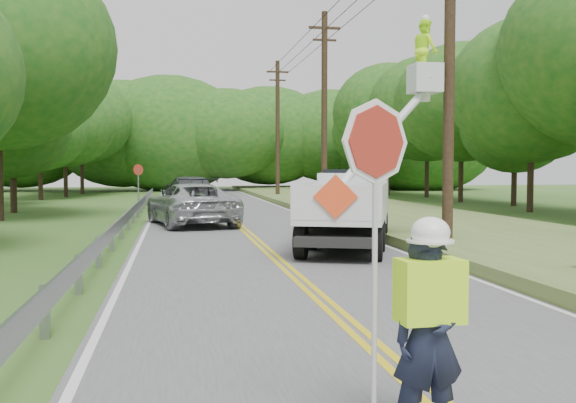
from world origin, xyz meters
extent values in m
plane|color=#2D531F|center=(0.00, 0.00, 0.00)|extent=(140.00, 140.00, 0.00)
cube|color=#504F52|center=(0.00, 14.00, 0.01)|extent=(7.20, 96.00, 0.02)
cube|color=gold|center=(-0.10, 14.00, 0.02)|extent=(0.12, 96.00, 0.00)
cube|color=gold|center=(0.10, 14.00, 0.02)|extent=(0.12, 96.00, 0.00)
cube|color=silver|center=(-3.45, 14.00, 0.02)|extent=(0.12, 96.00, 0.00)
cube|color=silver|center=(3.45, 14.00, 0.02)|extent=(0.12, 96.00, 0.00)
cube|color=gray|center=(-4.10, 1.00, 0.35)|extent=(0.12, 0.14, 0.70)
cube|color=gray|center=(-4.10, 4.00, 0.35)|extent=(0.12, 0.14, 0.70)
cube|color=gray|center=(-4.10, 7.00, 0.35)|extent=(0.12, 0.14, 0.70)
cube|color=gray|center=(-4.10, 10.00, 0.35)|extent=(0.12, 0.14, 0.70)
cube|color=gray|center=(-4.10, 13.00, 0.35)|extent=(0.12, 0.14, 0.70)
cube|color=gray|center=(-4.10, 16.00, 0.35)|extent=(0.12, 0.14, 0.70)
cube|color=gray|center=(-4.10, 19.00, 0.35)|extent=(0.12, 0.14, 0.70)
cube|color=gray|center=(-4.10, 22.00, 0.35)|extent=(0.12, 0.14, 0.70)
cube|color=gray|center=(-4.10, 25.00, 0.35)|extent=(0.12, 0.14, 0.70)
cube|color=gray|center=(-4.10, 28.00, 0.35)|extent=(0.12, 0.14, 0.70)
cube|color=gray|center=(-4.10, 31.00, 0.35)|extent=(0.12, 0.14, 0.70)
cube|color=gray|center=(-4.10, 34.00, 0.35)|extent=(0.12, 0.14, 0.70)
cube|color=gray|center=(-4.10, 37.00, 0.35)|extent=(0.12, 0.14, 0.70)
cube|color=gray|center=(-4.00, 15.00, 0.60)|extent=(0.05, 48.00, 0.34)
cylinder|color=black|center=(5.00, 9.00, 5.00)|extent=(0.30, 0.30, 10.00)
cylinder|color=black|center=(5.00, 24.00, 5.00)|extent=(0.30, 0.30, 10.00)
cube|color=black|center=(5.00, 24.00, 9.20)|extent=(1.60, 0.12, 0.12)
cube|color=black|center=(5.00, 24.00, 8.60)|extent=(1.20, 0.10, 0.10)
cylinder|color=black|center=(5.00, 39.00, 5.00)|extent=(0.30, 0.30, 10.00)
cube|color=black|center=(5.00, 39.00, 9.20)|extent=(1.60, 0.12, 0.12)
cube|color=black|center=(5.00, 39.00, 8.60)|extent=(1.20, 0.10, 0.10)
cube|color=#5A6931|center=(7.10, 14.00, 0.15)|extent=(7.00, 96.00, 0.30)
cylinder|color=#332319|center=(-10.31, 26.03, 1.22)|extent=(0.32, 0.32, 2.45)
ellipsoid|color=#164E17|center=(-10.31, 26.03, 4.21)|extent=(5.71, 5.71, 5.02)
cylinder|color=#332319|center=(-11.61, 39.24, 1.44)|extent=(0.32, 0.32, 2.89)
ellipsoid|color=#164E17|center=(-11.61, 39.24, 4.97)|extent=(6.73, 6.73, 5.93)
cylinder|color=#332319|center=(-10.65, 43.67, 1.64)|extent=(0.32, 0.32, 3.28)
ellipsoid|color=#164E17|center=(-10.65, 43.67, 5.65)|extent=(7.66, 7.66, 6.74)
cylinder|color=#332319|center=(-10.26, 49.66, 1.84)|extent=(0.32, 0.32, 3.67)
ellipsoid|color=#164E17|center=(-10.26, 49.66, 6.32)|extent=(8.56, 8.56, 7.54)
cylinder|color=#332319|center=(15.13, 21.99, 1.78)|extent=(0.32, 0.32, 3.56)
ellipsoid|color=#164E17|center=(15.13, 21.99, 6.13)|extent=(8.31, 8.31, 7.31)
cylinder|color=#332319|center=(17.11, 27.10, 1.37)|extent=(0.32, 0.32, 2.75)
ellipsoid|color=#164E17|center=(17.11, 27.10, 4.74)|extent=(6.42, 6.42, 5.65)
cylinder|color=#332319|center=(15.78, 31.38, 1.87)|extent=(0.32, 0.32, 3.73)
ellipsoid|color=#164E17|center=(15.78, 31.38, 6.42)|extent=(8.70, 8.70, 7.66)
cylinder|color=#332319|center=(16.26, 38.28, 1.93)|extent=(0.32, 0.32, 3.86)
ellipsoid|color=#164E17|center=(16.26, 38.28, 6.65)|extent=(9.01, 9.01, 7.92)
cylinder|color=#332319|center=(14.65, 42.58, 1.94)|extent=(0.32, 0.32, 3.88)
ellipsoid|color=#164E17|center=(14.65, 42.58, 6.68)|extent=(9.06, 9.06, 7.97)
cylinder|color=#332319|center=(14.92, 47.74, 1.55)|extent=(0.32, 0.32, 3.09)
ellipsoid|color=#164E17|center=(14.92, 47.74, 5.33)|extent=(7.22, 7.22, 6.35)
ellipsoid|color=#164E17|center=(-17.04, 57.94, 5.50)|extent=(13.92, 10.44, 10.44)
ellipsoid|color=#164E17|center=(-12.14, 57.28, 5.50)|extent=(10.03, 7.52, 7.52)
ellipsoid|color=#164E17|center=(-7.32, 56.41, 5.50)|extent=(13.76, 10.32, 10.32)
ellipsoid|color=#164E17|center=(-2.99, 56.15, 5.50)|extent=(15.18, 11.38, 11.38)
ellipsoid|color=#164E17|center=(2.46, 54.40, 5.50)|extent=(11.55, 8.66, 8.66)
ellipsoid|color=#164E17|center=(7.06, 57.79, 5.50)|extent=(13.42, 10.06, 10.06)
ellipsoid|color=#164E17|center=(13.51, 56.98, 5.50)|extent=(12.69, 9.51, 9.51)
ellipsoid|color=#164E17|center=(17.44, 56.09, 5.50)|extent=(13.56, 10.17, 10.17)
ellipsoid|color=#164E17|center=(22.13, 54.07, 5.50)|extent=(15.87, 11.90, 11.90)
imported|color=#191E33|center=(-0.40, -2.88, 0.86)|extent=(0.63, 0.43, 1.69)
cube|color=#BFFF1D|center=(-0.40, -2.88, 1.24)|extent=(0.53, 0.34, 0.51)
ellipsoid|color=white|center=(-0.40, -2.88, 1.72)|extent=(0.31, 0.31, 0.25)
cylinder|color=#B7B7B7|center=(-0.85, -2.85, 1.20)|extent=(0.04, 0.04, 2.36)
cylinder|color=#A2271C|center=(-0.85, -2.85, 2.44)|extent=(0.62, 0.31, 0.67)
cylinder|color=black|center=(0.58, 7.49, 0.46)|extent=(0.56, 0.91, 0.87)
cylinder|color=black|center=(2.29, 6.86, 0.46)|extent=(0.56, 0.91, 0.87)
cylinder|color=black|center=(1.21, 9.20, 0.46)|extent=(0.56, 0.91, 0.87)
cylinder|color=black|center=(2.92, 8.57, 0.46)|extent=(0.56, 0.91, 0.87)
cylinder|color=black|center=(2.00, 11.34, 0.46)|extent=(0.56, 0.91, 0.87)
cylinder|color=black|center=(3.71, 10.71, 0.46)|extent=(0.56, 0.91, 0.87)
cube|color=black|center=(2.16, 9.14, 0.52)|extent=(3.82, 6.13, 0.23)
cube|color=#BCBEC0|center=(1.94, 8.54, 0.98)|extent=(3.42, 4.66, 0.20)
cube|color=#BCBEC0|center=(0.97, 8.90, 1.43)|extent=(1.50, 3.95, 0.82)
cube|color=#BCBEC0|center=(2.90, 8.19, 1.43)|extent=(1.50, 3.95, 0.82)
cube|color=#BCBEC0|center=(1.22, 6.60, 1.43)|extent=(1.98, 0.78, 0.82)
cube|color=#BCBEC0|center=(3.01, 11.45, 1.25)|extent=(2.52, 2.33, 1.64)
cube|color=black|center=(3.07, 11.62, 1.84)|extent=(2.12, 1.74, 0.68)
cube|color=#BCBEC0|center=(1.59, 7.60, 1.43)|extent=(1.05, 1.05, 0.73)
cube|color=#BCBEC0|center=(4.30, 9.00, 4.65)|extent=(0.77, 0.77, 0.77)
imported|color=#BFFF1D|center=(4.30, 9.00, 5.41)|extent=(0.62, 0.80, 1.65)
cube|color=#FB4B1F|center=(1.19, 6.54, 1.57)|extent=(0.98, 0.40, 1.03)
imported|color=#B4B8BC|center=(-1.81, 17.40, 0.83)|extent=(3.82, 6.24, 1.62)
imported|color=#3E4246|center=(-1.68, 27.96, 0.89)|extent=(3.21, 6.25, 1.73)
cylinder|color=gray|center=(-4.03, 21.74, 1.12)|extent=(0.06, 0.06, 2.24)
cylinder|color=#A2271C|center=(-4.03, 21.74, 2.14)|extent=(0.44, 0.30, 0.51)
camera|label=1|loc=(-2.40, -7.75, 2.23)|focal=40.27mm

